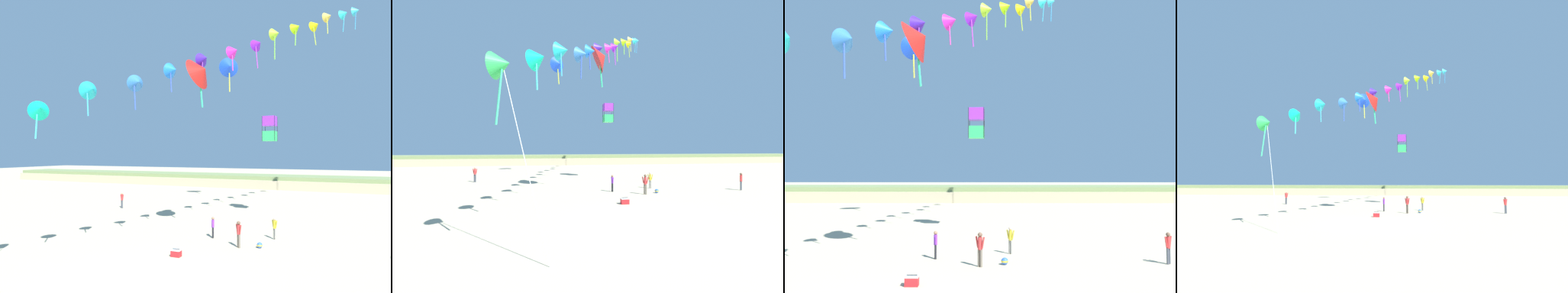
# 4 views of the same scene
# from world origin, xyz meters

# --- Properties ---
(ground_plane) EXTENTS (240.00, 240.00, 0.00)m
(ground_plane) POSITION_xyz_m (0.00, 0.00, 0.00)
(ground_plane) COLOR #C1B28E
(dune_ridge) EXTENTS (120.00, 9.07, 2.15)m
(dune_ridge) POSITION_xyz_m (0.00, 47.87, 1.07)
(dune_ridge) COLOR tan
(dune_ridge) RESTS_ON ground
(person_near_left) EXTENTS (0.47, 0.40, 1.55)m
(person_near_left) POSITION_xyz_m (4.39, 10.38, 0.90)
(person_near_left) COLOR gray
(person_near_left) RESTS_ON ground
(person_near_right) EXTENTS (0.52, 0.38, 1.62)m
(person_near_right) POSITION_xyz_m (12.31, 7.96, 0.93)
(person_near_right) COLOR #474C56
(person_near_right) RESTS_ON ground
(person_mid_center) EXTENTS (0.21, 0.53, 1.50)m
(person_mid_center) POSITION_xyz_m (0.25, 9.08, 0.87)
(person_mid_center) COLOR black
(person_mid_center) RESTS_ON ground
(person_far_left) EXTENTS (0.51, 0.45, 1.71)m
(person_far_left) POSITION_xyz_m (2.67, 7.32, 0.99)
(person_far_left) COLOR #726656
(person_far_left) RESTS_ON ground
(person_far_right) EXTENTS (0.60, 0.31, 1.75)m
(person_far_right) POSITION_xyz_m (-13.69, 17.73, 1.01)
(person_far_right) COLOR #474C56
(person_far_right) RESTS_ON ground
(kite_banner_string) EXTENTS (18.79, 36.10, 23.45)m
(kite_banner_string) POSITION_xyz_m (1.40, 13.66, 15.04)
(kite_banner_string) COLOR green
(large_kite_low_lead) EXTENTS (2.14, 2.76, 3.99)m
(large_kite_low_lead) POSITION_xyz_m (-0.76, 9.29, 12.12)
(large_kite_low_lead) COLOR red
(large_kite_mid_trail) EXTENTS (1.28, 1.28, 2.40)m
(large_kite_mid_trail) POSITION_xyz_m (2.31, 19.26, 8.44)
(large_kite_mid_trail) COLOR #2DCC63
(large_kite_high_solo) EXTENTS (2.46, 2.00, 4.28)m
(large_kite_high_solo) POSITION_xyz_m (-3.83, 25.74, 16.54)
(large_kite_high_solo) COLOR blue
(beach_cooler) EXTENTS (0.58, 0.41, 0.46)m
(beach_cooler) POSITION_xyz_m (-0.16, 4.02, 0.21)
(beach_cooler) COLOR red
(beach_cooler) RESTS_ON ground
(beach_ball) EXTENTS (0.36, 0.36, 0.36)m
(beach_ball) POSITION_xyz_m (3.92, 7.79, 0.18)
(beach_ball) COLOR blue
(beach_ball) RESTS_ON ground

